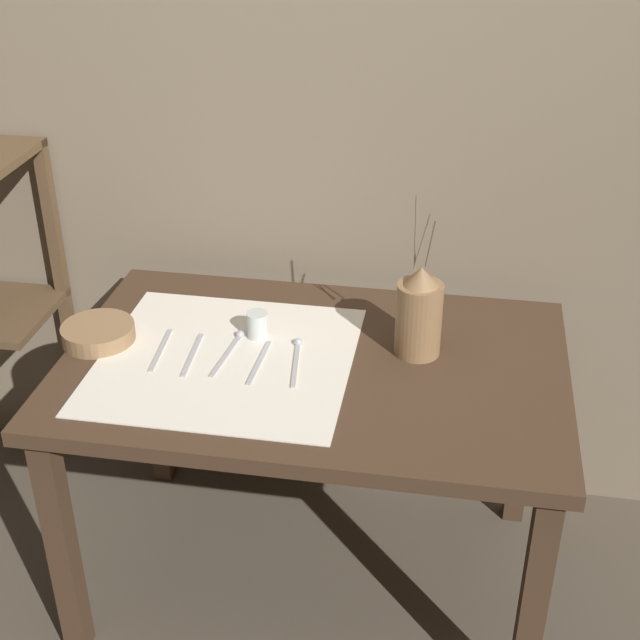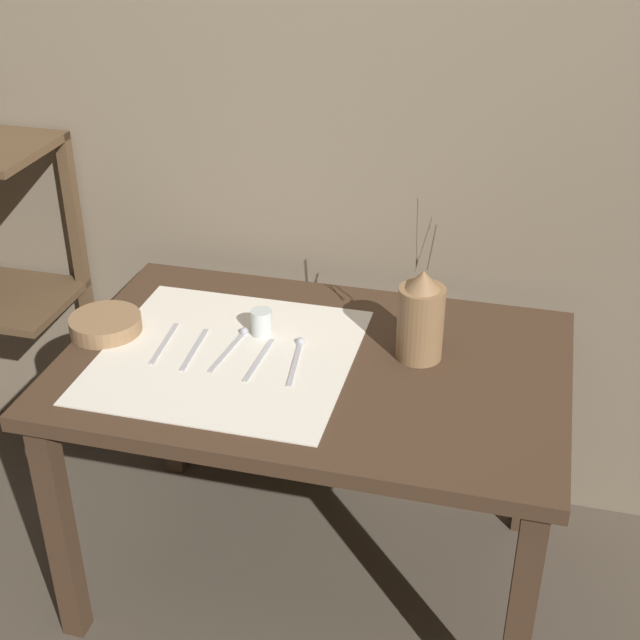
# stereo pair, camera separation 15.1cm
# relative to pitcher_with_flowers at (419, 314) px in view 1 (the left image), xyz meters

# --- Properties ---
(ground_plane) EXTENTS (12.00, 12.00, 0.00)m
(ground_plane) POSITION_rel_pitcher_with_flowers_xyz_m (-0.25, -0.09, -0.85)
(ground_plane) COLOR brown
(stone_wall_back) EXTENTS (7.00, 0.06, 2.40)m
(stone_wall_back) POSITION_rel_pitcher_with_flowers_xyz_m (-0.25, 0.44, 0.35)
(stone_wall_back) COLOR #7A6B56
(stone_wall_back) RESTS_ON ground_plane
(wooden_table) EXTENTS (1.27, 0.83, 0.74)m
(wooden_table) POSITION_rel_pitcher_with_flowers_xyz_m (-0.25, -0.09, -0.20)
(wooden_table) COLOR #422D1E
(wooden_table) RESTS_ON ground_plane
(linen_cloth) EXTENTS (0.64, 0.62, 0.00)m
(linen_cloth) POSITION_rel_pitcher_with_flowers_xyz_m (-0.47, -0.12, -0.11)
(linen_cloth) COLOR silver
(linen_cloth) RESTS_ON wooden_table
(pitcher_with_flowers) EXTENTS (0.12, 0.12, 0.43)m
(pitcher_with_flowers) POSITION_rel_pitcher_with_flowers_xyz_m (0.00, 0.00, 0.00)
(pitcher_with_flowers) COLOR olive
(pitcher_with_flowers) RESTS_ON wooden_table
(wooden_bowl) EXTENTS (0.19, 0.19, 0.05)m
(wooden_bowl) POSITION_rel_pitcher_with_flowers_xyz_m (-0.83, -0.09, -0.09)
(wooden_bowl) COLOR #8E6B47
(wooden_bowl) RESTS_ON wooden_table
(glass_tumbler_near) EXTENTS (0.06, 0.06, 0.07)m
(glass_tumbler_near) POSITION_rel_pitcher_with_flowers_xyz_m (-0.42, 0.00, -0.07)
(glass_tumbler_near) COLOR silver
(glass_tumbler_near) RESTS_ON wooden_table
(fork_outer) EXTENTS (0.03, 0.21, 0.00)m
(fork_outer) POSITION_rel_pitcher_with_flowers_xyz_m (-0.65, -0.11, -0.11)
(fork_outer) COLOR #A8A8AD
(fork_outer) RESTS_ON wooden_table
(fork_inner) EXTENTS (0.02, 0.21, 0.00)m
(fork_inner) POSITION_rel_pitcher_with_flowers_xyz_m (-0.56, -0.12, -0.11)
(fork_inner) COLOR #A8A8AD
(fork_inner) RESTS_ON wooden_table
(spoon_outer) EXTENTS (0.04, 0.22, 0.02)m
(spoon_outer) POSITION_rel_pitcher_with_flowers_xyz_m (-0.47, -0.05, -0.11)
(spoon_outer) COLOR #A8A8AD
(spoon_outer) RESTS_ON wooden_table
(knife_center) EXTENTS (0.02, 0.21, 0.00)m
(knife_center) POSITION_rel_pitcher_with_flowers_xyz_m (-0.39, -0.12, -0.11)
(knife_center) COLOR #A8A8AD
(knife_center) RESTS_ON wooden_table
(spoon_inner) EXTENTS (0.04, 0.22, 0.02)m
(spoon_inner) POSITION_rel_pitcher_with_flowers_xyz_m (-0.30, -0.06, -0.11)
(spoon_inner) COLOR #A8A8AD
(spoon_inner) RESTS_ON wooden_table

